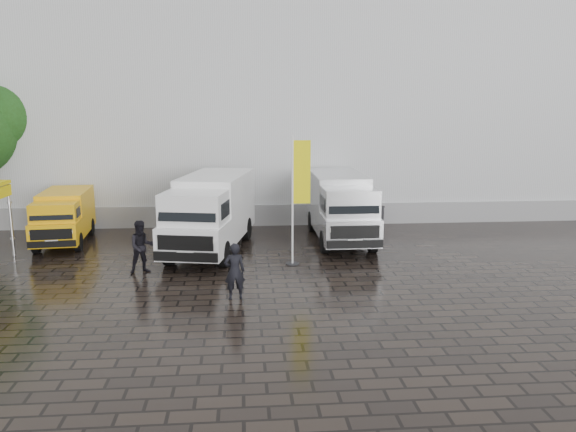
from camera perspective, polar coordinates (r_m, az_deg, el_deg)
name	(u,v)px	position (r m, az deg, el deg)	size (l,w,h in m)	color
ground	(284,274)	(19.09, -0.40, -5.96)	(120.00, 120.00, 0.00)	black
exhibition_hall	(297,99)	(34.36, 0.94, 11.80)	(44.00, 16.00, 12.00)	silver
hall_plinth	(313,214)	(26.85, 2.58, 0.16)	(44.00, 0.15, 1.00)	gray
van_yellow	(64,218)	(24.88, -21.80, -0.20)	(1.77, 4.59, 2.12)	#F7B10D
van_white	(211,214)	(22.03, -7.84, 0.16)	(2.24, 6.71, 2.91)	white
van_silver	(340,208)	(23.64, 5.32, 0.78)	(2.12, 6.37, 2.76)	silver
flagpole	(298,194)	(19.75, 0.99, 2.24)	(0.88, 0.50, 4.63)	black
wheelie_bin	(376,216)	(26.97, 8.95, 0.03)	(0.57, 0.57, 0.95)	black
person_front	(235,271)	(16.59, -5.45, -5.61)	(0.62, 0.41, 1.69)	black
person_tent	(142,247)	(19.72, -14.63, -3.04)	(0.88, 0.69, 1.81)	black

